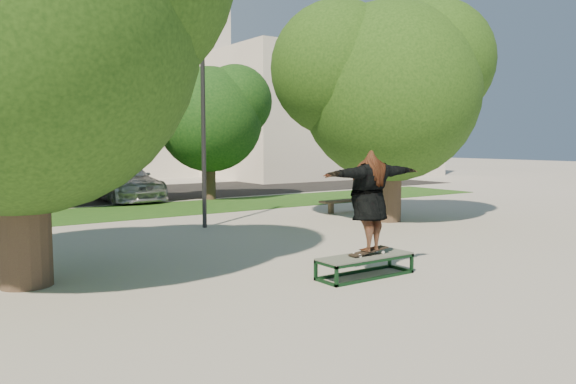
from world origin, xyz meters
TOP-DOWN VIEW (x-y plane):
  - ground at (0.00, 0.00)m, footprint 120.00×120.00m
  - grass_strip at (1.00, 9.50)m, footprint 30.00×4.00m
  - asphalt_strip at (0.00, 16.00)m, footprint 40.00×8.00m
  - tree_left at (-4.29, 1.09)m, footprint 6.96×5.95m
  - tree_right at (5.92, 3.08)m, footprint 6.24×5.33m
  - bg_tree_mid at (-1.08, 12.08)m, footprint 5.76×4.92m
  - bg_tree_right at (4.43, 11.57)m, footprint 5.04×4.31m
  - lamppost at (1.00, 5.00)m, footprint 0.25×0.15m
  - side_building at (18.00, 22.00)m, footprint 15.00×10.00m
  - grind_box at (0.78, -1.69)m, footprint 1.80×0.60m
  - skater_rig at (0.86, -1.69)m, footprint 2.16×0.62m
  - bench at (6.75, 5.36)m, footprint 2.78×0.42m
  - car_dark at (-1.73, 16.50)m, footprint 2.69×5.21m
  - car_grey at (-2.00, 16.50)m, footprint 2.87×5.87m
  - car_silver_b at (1.47, 13.50)m, footprint 2.49×5.36m

SIDE VIEW (x-z plane):
  - ground at x=0.00m, z-range 0.00..0.00m
  - asphalt_strip at x=0.00m, z-range 0.00..0.01m
  - grass_strip at x=1.00m, z-range 0.00..0.02m
  - grind_box at x=0.78m, z-range 0.00..0.38m
  - bench at x=6.75m, z-range 0.14..0.57m
  - car_silver_b at x=1.47m, z-range 0.00..1.52m
  - car_grey at x=-2.00m, z-range 0.00..1.61m
  - car_dark at x=-1.73m, z-range 0.00..1.63m
  - skater_rig at x=0.86m, z-range 0.41..2.24m
  - lamppost at x=1.00m, z-range 0.10..6.21m
  - bg_tree_right at x=4.43m, z-range 0.77..6.21m
  - side_building at x=18.00m, z-range 0.00..8.00m
  - bg_tree_mid at x=-1.08m, z-range 0.90..7.14m
  - tree_right at x=5.92m, z-range 0.84..7.35m
  - tree_left at x=-4.29m, z-range 0.86..7.98m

